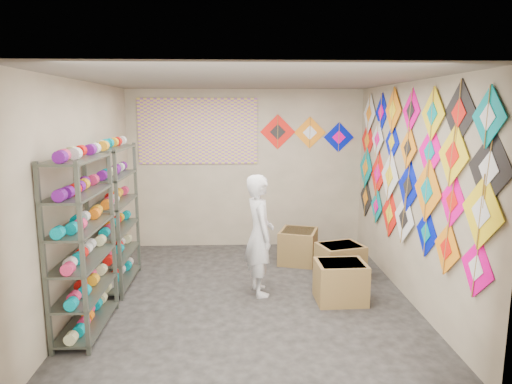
{
  "coord_description": "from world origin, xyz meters",
  "views": [
    {
      "loc": [
        -0.14,
        -5.54,
        2.36
      ],
      "look_at": [
        0.1,
        0.3,
        1.3
      ],
      "focal_mm": 32.0,
      "sensor_mm": 36.0,
      "label": 1
    }
  ],
  "objects_px": {
    "shopkeeper": "(259,235)",
    "carton_a": "(340,282)",
    "carton_b": "(340,261)",
    "shelf_rack_back": "(115,217)",
    "carton_c": "(298,246)",
    "shelf_rack_front": "(82,245)"
  },
  "relations": [
    {
      "from": "shopkeeper",
      "to": "carton_a",
      "type": "relative_size",
      "value": 2.59
    },
    {
      "from": "carton_a",
      "to": "carton_b",
      "type": "xyz_separation_m",
      "value": [
        0.18,
        0.79,
        -0.01
      ]
    },
    {
      "from": "carton_a",
      "to": "carton_b",
      "type": "distance_m",
      "value": 0.81
    },
    {
      "from": "shelf_rack_back",
      "to": "shopkeeper",
      "type": "height_order",
      "value": "shelf_rack_back"
    },
    {
      "from": "carton_a",
      "to": "carton_c",
      "type": "height_order",
      "value": "carton_c"
    },
    {
      "from": "carton_b",
      "to": "shelf_rack_front",
      "type": "bearing_deg",
      "value": -171.33
    },
    {
      "from": "shelf_rack_front",
      "to": "carton_b",
      "type": "bearing_deg",
      "value": 24.81
    },
    {
      "from": "shelf_rack_back",
      "to": "shelf_rack_front",
      "type": "bearing_deg",
      "value": -90.0
    },
    {
      "from": "carton_c",
      "to": "carton_b",
      "type": "bearing_deg",
      "value": -36.54
    },
    {
      "from": "shelf_rack_front",
      "to": "carton_a",
      "type": "distance_m",
      "value": 3.06
    },
    {
      "from": "carton_a",
      "to": "carton_c",
      "type": "distance_m",
      "value": 1.53
    },
    {
      "from": "shopkeeper",
      "to": "carton_c",
      "type": "bearing_deg",
      "value": -41.2
    },
    {
      "from": "carton_a",
      "to": "carton_b",
      "type": "bearing_deg",
      "value": 75.99
    },
    {
      "from": "carton_c",
      "to": "shopkeeper",
      "type": "bearing_deg",
      "value": -101.67
    },
    {
      "from": "shelf_rack_back",
      "to": "carton_c",
      "type": "bearing_deg",
      "value": 17.73
    },
    {
      "from": "carton_a",
      "to": "carton_c",
      "type": "bearing_deg",
      "value": 100.95
    },
    {
      "from": "shelf_rack_front",
      "to": "shopkeeper",
      "type": "bearing_deg",
      "value": 26.06
    },
    {
      "from": "shelf_rack_front",
      "to": "carton_b",
      "type": "relative_size",
      "value": 3.2
    },
    {
      "from": "shelf_rack_back",
      "to": "shopkeeper",
      "type": "relative_size",
      "value": 1.22
    },
    {
      "from": "carton_b",
      "to": "carton_c",
      "type": "xyz_separation_m",
      "value": [
        -0.51,
        0.7,
        0.02
      ]
    },
    {
      "from": "shelf_rack_back",
      "to": "carton_b",
      "type": "distance_m",
      "value": 3.17
    },
    {
      "from": "shelf_rack_front",
      "to": "carton_c",
      "type": "height_order",
      "value": "shelf_rack_front"
    }
  ]
}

